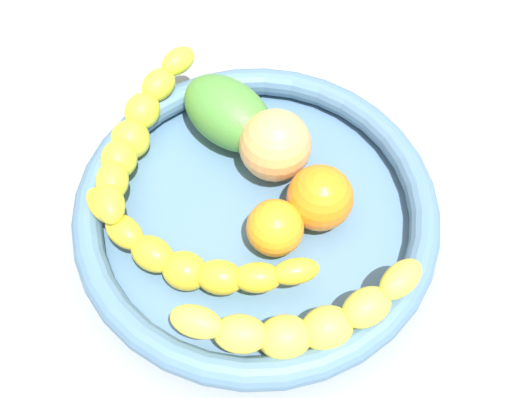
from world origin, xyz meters
TOP-DOWN VIEW (x-y plane):
  - kitchen_counter at (0.00, 0.00)cm, footprint 120.00×120.00cm
  - fruit_bowl at (0.00, 0.00)cm, footprint 36.42×36.42cm
  - banana_draped_left at (-13.04, -6.91)cm, footprint 17.51×17.96cm
  - banana_draped_right at (13.03, -2.79)cm, footprint 10.60×22.44cm
  - banana_arching_top at (2.23, -8.58)cm, footprint 19.46×16.31cm
  - orange_front at (3.60, -0.33)cm, footprint 5.58×5.58cm
  - orange_mid_left at (3.17, 5.37)cm, footprint 6.56×6.56cm
  - peach_blush at (-4.17, 4.70)cm, footprint 7.48×7.48cm
  - mango_green at (-10.59, 2.73)cm, footprint 12.80×10.07cm

SIDE VIEW (x-z plane):
  - kitchen_counter at x=0.00cm, z-range 0.00..3.00cm
  - fruit_bowl at x=0.00cm, z-range 3.06..7.58cm
  - banana_arching_top at x=2.23cm, z-range 4.82..9.51cm
  - orange_front at x=3.60cm, z-range 4.55..10.13cm
  - orange_mid_left at x=3.17cm, z-range 4.55..11.10cm
  - mango_green at x=-10.59cm, z-range 4.55..11.24cm
  - banana_draped_right at x=13.03cm, z-range 5.26..10.57cm
  - banana_draped_left at x=-13.04cm, z-range 4.82..11.12cm
  - peach_blush at x=-4.17cm, z-range 4.55..12.03cm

